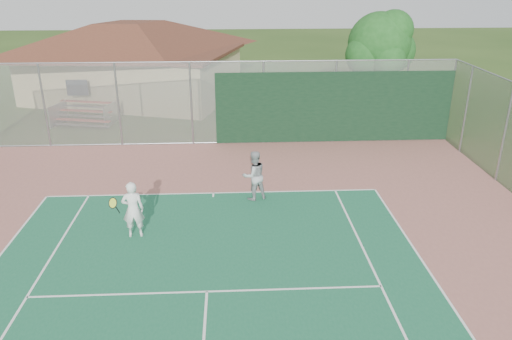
{
  "coord_description": "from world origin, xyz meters",
  "views": [
    {
      "loc": [
        0.64,
        -3.33,
        7.02
      ],
      "look_at": [
        1.37,
        10.8,
        1.26
      ],
      "focal_mm": 35.0,
      "sensor_mm": 36.0,
      "label": 1
    }
  ],
  "objects_px": {
    "clubhouse": "(132,53)",
    "player_white_front": "(133,210)",
    "tree": "(381,46)",
    "player_grey_back": "(254,176)",
    "bleachers": "(85,113)"
  },
  "relations": [
    {
      "from": "clubhouse",
      "to": "player_white_front",
      "type": "xyz_separation_m",
      "value": [
        2.75,
        -16.32,
        -1.73
      ]
    },
    {
      "from": "tree",
      "to": "player_white_front",
      "type": "bearing_deg",
      "value": -129.33
    },
    {
      "from": "player_white_front",
      "to": "player_grey_back",
      "type": "height_order",
      "value": "player_white_front"
    },
    {
      "from": "bleachers",
      "to": "player_white_front",
      "type": "distance_m",
      "value": 11.91
    },
    {
      "from": "clubhouse",
      "to": "bleachers",
      "type": "bearing_deg",
      "value": -89.32
    },
    {
      "from": "clubhouse",
      "to": "bleachers",
      "type": "xyz_separation_m",
      "value": [
        -1.5,
        -5.21,
        -2.03
      ]
    },
    {
      "from": "bleachers",
      "to": "tree",
      "type": "relative_size",
      "value": 0.58
    },
    {
      "from": "player_white_front",
      "to": "player_grey_back",
      "type": "relative_size",
      "value": 1.0
    },
    {
      "from": "bleachers",
      "to": "clubhouse",
      "type": "bearing_deg",
      "value": 87.53
    },
    {
      "from": "clubhouse",
      "to": "player_grey_back",
      "type": "bearing_deg",
      "value": -49.42
    },
    {
      "from": "player_grey_back",
      "to": "tree",
      "type": "bearing_deg",
      "value": -146.26
    },
    {
      "from": "tree",
      "to": "player_grey_back",
      "type": "bearing_deg",
      "value": -123.56
    },
    {
      "from": "bleachers",
      "to": "player_white_front",
      "type": "bearing_deg",
      "value": -55.43
    },
    {
      "from": "player_white_front",
      "to": "player_grey_back",
      "type": "bearing_deg",
      "value": -152.11
    },
    {
      "from": "clubhouse",
      "to": "bleachers",
      "type": "relative_size",
      "value": 4.48
    }
  ]
}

